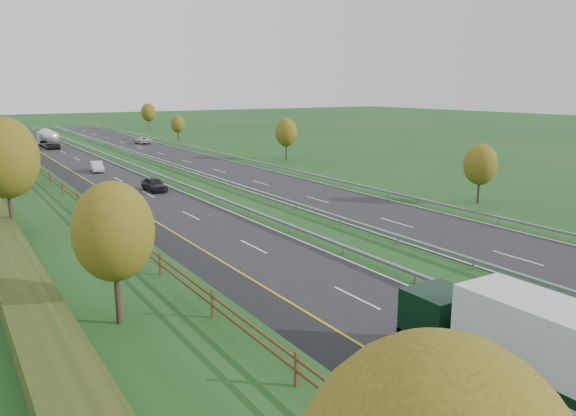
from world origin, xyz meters
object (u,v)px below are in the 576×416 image
road_tanker (48,138)px  car_dark_near (154,184)px  car_small_far (23,135)px  car_silver_mid (97,166)px  car_oncoming (142,140)px

road_tanker → car_dark_near: (1.98, -56.11, -1.06)m
car_dark_near → car_small_far: bearing=90.3°
road_tanker → car_dark_near: road_tanker is taller
car_silver_mid → car_oncoming: bearing=70.3°
car_silver_mid → car_small_far: size_ratio=0.81×
car_dark_near → car_silver_mid: car_dark_near is taller
car_silver_mid → car_small_far: bearing=98.3°
road_tanker → car_silver_mid: 37.65m
car_silver_mid → car_small_far: (-1.59, 62.25, 0.06)m
car_small_far → car_oncoming: car_small_far is taller
road_tanker → car_small_far: size_ratio=2.08×
road_tanker → car_oncoming: (17.64, -2.49, -1.10)m
car_dark_near → car_small_far: (-3.50, 80.73, 0.02)m
road_tanker → car_dark_near: size_ratio=2.50×
car_dark_near → car_silver_mid: (-1.92, 18.47, -0.05)m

